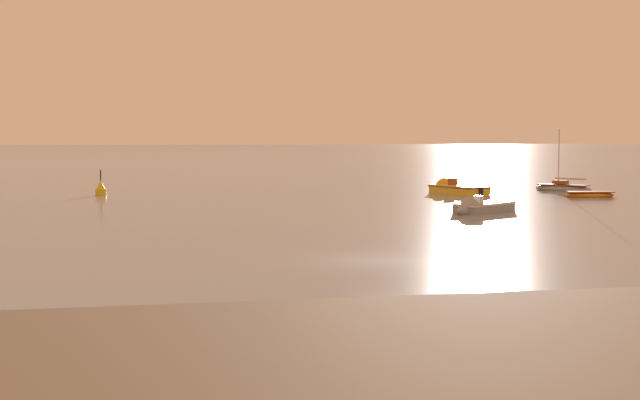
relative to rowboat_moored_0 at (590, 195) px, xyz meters
The scene contains 6 objects.
ground_plane 40.44m from the rowboat_moored_0, 130.03° to the right, with size 800.00×800.00×0.00m, color gray.
rowboat_moored_0 is the anchor object (origin of this frame).
sailboat_moored_0 7.54m from the rowboat_moored_0, 79.43° to the left, with size 4.66×4.98×5.84m.
motorboat_moored_0 11.31m from the rowboat_moored_0, 151.05° to the left, with size 4.30×6.62×2.15m.
motorboat_moored_2 18.60m from the rowboat_moored_0, 140.39° to the right, with size 5.34×4.33×1.78m.
channel_buoy 40.46m from the rowboat_moored_0, 166.27° to the left, with size 0.90×0.90×2.30m.
Camera 1 is at (-8.80, -33.31, 5.10)m, focal length 48.15 mm.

